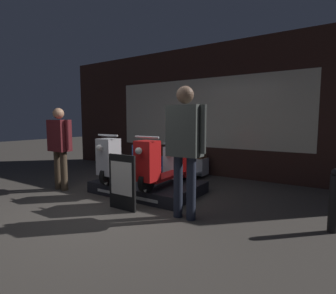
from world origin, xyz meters
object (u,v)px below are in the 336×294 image
object	(u,v)px
scooter_display_left	(130,161)
scooter_display_right	(166,165)
scooter_backrow_0	(157,163)
street_bollard	(334,201)
person_left_browsing	(60,142)
person_right_browsing	(185,140)
scooter_backrow_1	(187,166)
price_sign_board	(122,182)

from	to	relation	value
scooter_display_left	scooter_display_right	xyz separation A→B (m)	(0.87, 0.00, 0.00)
scooter_backrow_0	street_bollard	size ratio (longest dim) A/B	2.07
person_left_browsing	street_bollard	bearing A→B (deg)	7.29
scooter_display_left	person_left_browsing	xyz separation A→B (m)	(-1.13, -0.76, 0.38)
person_right_browsing	scooter_backrow_1	bearing A→B (deg)	117.76
scooter_backrow_1	scooter_display_left	bearing A→B (deg)	-120.09
person_left_browsing	scooter_display_right	bearing A→B (deg)	20.80
person_left_browsing	person_right_browsing	size ratio (longest dim) A/B	0.88
scooter_backrow_1	price_sign_board	xyz separation A→B (m)	(0.03, -2.12, 0.07)
scooter_display_right	person_right_browsing	bearing A→B (deg)	-43.55
scooter_display_left	street_bollard	distance (m)	3.44
scooter_backrow_0	scooter_backrow_1	xyz separation A→B (m)	(0.81, 0.00, 0.00)
scooter_backrow_0	street_bollard	bearing A→B (deg)	-20.35
scooter_backrow_1	street_bollard	xyz separation A→B (m)	(2.76, -1.33, 0.03)
person_right_browsing	person_left_browsing	bearing A→B (deg)	180.00
scooter_display_right	person_right_browsing	xyz separation A→B (m)	(0.80, -0.76, 0.54)
scooter_display_left	person_left_browsing	size ratio (longest dim) A/B	1.03
street_bollard	scooter_display_left	bearing A→B (deg)	177.06
scooter_backrow_1	person_right_browsing	bearing A→B (deg)	-62.24
scooter_display_left	street_bollard	size ratio (longest dim) A/B	2.07
scooter_display_left	scooter_display_right	bearing A→B (deg)	0.00
scooter_backrow_1	person_left_browsing	world-z (taller)	person_left_browsing
scooter_backrow_0	street_bollard	distance (m)	3.81
person_left_browsing	person_right_browsing	distance (m)	2.80
scooter_display_right	street_bollard	xyz separation A→B (m)	(2.56, -0.18, -0.18)
price_sign_board	street_bollard	bearing A→B (deg)	16.19
scooter_display_left	street_bollard	world-z (taller)	scooter_display_left
scooter_backrow_1	person_left_browsing	xyz separation A→B (m)	(-1.79, -1.91, 0.59)
scooter_display_right	street_bollard	bearing A→B (deg)	-3.94
person_left_browsing	street_bollard	xyz separation A→B (m)	(4.56, 0.58, -0.55)
price_sign_board	scooter_display_right	bearing A→B (deg)	79.72
scooter_display_right	scooter_backrow_0	bearing A→B (deg)	131.46
scooter_display_right	scooter_backrow_0	world-z (taller)	scooter_display_right
scooter_display_left	price_sign_board	distance (m)	1.20
scooter_display_left	scooter_backrow_1	xyz separation A→B (m)	(0.67, 1.15, -0.21)
scooter_backrow_1	street_bollard	bearing A→B (deg)	-25.61
person_left_browsing	street_bollard	world-z (taller)	person_left_browsing
scooter_display_left	person_left_browsing	bearing A→B (deg)	-146.02
street_bollard	scooter_display_right	bearing A→B (deg)	176.06
scooter_display_left	person_left_browsing	distance (m)	1.41
scooter_display_left	person_right_browsing	distance (m)	1.91
scooter_display_left	scooter_display_right	distance (m)	0.87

